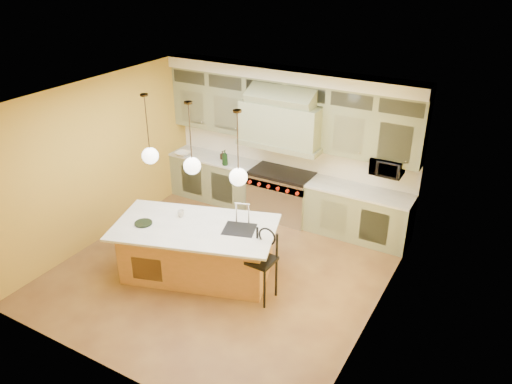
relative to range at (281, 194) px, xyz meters
The scene contains 18 objects.
floor 2.20m from the range, 90.00° to the right, with size 5.00×5.00×0.00m, color #57351D.
ceiling 3.23m from the range, 90.00° to the right, with size 5.00×5.00×0.00m, color white.
wall_back 1.03m from the range, 90.00° to the left, with size 5.00×5.00×0.00m, color gold.
wall_front 4.74m from the range, 90.00° to the right, with size 5.00×5.00×0.00m, color gold.
wall_left 3.43m from the range, 139.39° to the right, with size 5.00×5.00×0.00m, color gold.
wall_right 3.43m from the range, 40.61° to the right, with size 5.00×5.00×0.00m, color gold.
back_cabinetry 0.95m from the range, 90.00° to the left, with size 5.00×0.77×2.90m.
range is the anchor object (origin of this frame).
kitchen_island 2.41m from the range, 96.90° to the right, with size 2.80×2.03×1.35m.
counter_stool 2.58m from the range, 69.51° to the right, with size 0.42×0.42×1.15m.
microwave 2.18m from the range, ahead, with size 0.54×0.37×0.30m, color black.
oil_bottle_a 1.32m from the range, 169.23° to the right, with size 0.12×0.12×0.31m, color black.
oil_bottle_b 1.46m from the range, behind, with size 0.08×0.08×0.18m, color black.
fruit_bowl 2.25m from the range, behind, with size 0.30×0.30×0.07m, color white.
cup 2.44m from the range, 105.93° to the right, with size 0.11×0.11×0.11m, color beige.
pendant_left 3.01m from the range, 114.59° to the right, with size 0.26×0.26×1.11m.
pendant_center 2.82m from the range, 97.03° to the right, with size 0.26×0.26×1.11m.
pendant_right 2.85m from the range, 78.10° to the right, with size 0.26×0.26×1.11m.
Camera 1 is at (3.87, -5.66, 4.84)m, focal length 35.00 mm.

